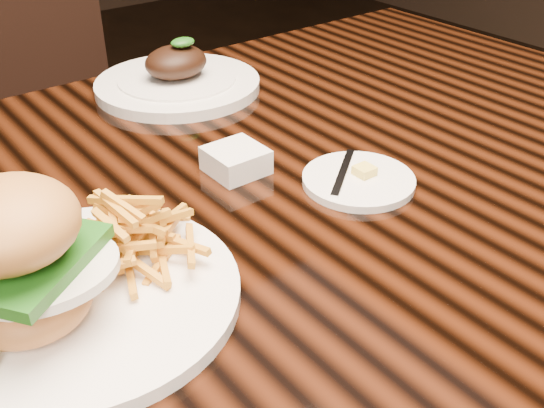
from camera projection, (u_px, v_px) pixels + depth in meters
dining_table at (209, 243)px, 0.82m from camera, size 1.60×0.90×0.75m
burger_plate at (71, 262)px, 0.57m from camera, size 0.30×0.30×0.20m
side_saucer at (358, 180)px, 0.79m from camera, size 0.14×0.14×0.02m
ramekin at (236, 160)px, 0.82m from camera, size 0.09×0.09×0.03m
far_dish at (178, 80)px, 1.05m from camera, size 0.27×0.27×0.09m
chair_far at (32, 108)px, 1.52m from camera, size 0.50×0.50×0.95m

